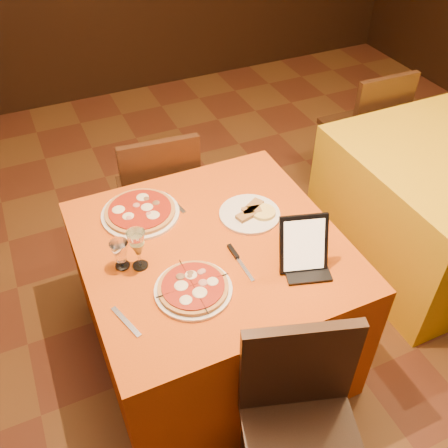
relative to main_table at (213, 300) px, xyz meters
name	(u,v)px	position (x,y,z in m)	size (l,w,h in m)	color
floor	(295,403)	(0.23, -0.46, -0.38)	(6.00, 7.00, 0.01)	#5E2D19
main_table	(213,300)	(0.00, 0.00, 0.00)	(1.10, 1.10, 0.75)	#C94E0C
side_table	(440,206)	(1.50, 0.10, 0.00)	(1.10, 1.10, 0.75)	#E4AD0E
chair_main_far	(157,192)	(0.00, 0.81, 0.08)	(0.42, 0.42, 0.91)	#301D0F
chair_side_far	(359,128)	(1.50, 0.92, 0.08)	(0.44, 0.44, 0.91)	black
pizza_near	(193,289)	(-0.17, -0.22, 0.39)	(0.31, 0.31, 0.03)	white
pizza_far	(140,212)	(-0.22, 0.31, 0.39)	(0.36, 0.36, 0.03)	white
cutlet_dish	(250,213)	(0.23, 0.10, 0.39)	(0.28, 0.28, 0.03)	white
wine_glass	(138,249)	(-0.32, 0.00, 0.47)	(0.08, 0.08, 0.19)	#C5C370
water_glass	(121,255)	(-0.39, 0.03, 0.44)	(0.07, 0.07, 0.13)	silver
tablet	(304,244)	(0.28, -0.27, 0.49)	(0.20, 0.02, 0.24)	black
knife	(242,265)	(0.06, -0.17, 0.38)	(0.19, 0.02, 0.01)	silver
fork_near	(126,322)	(-0.45, -0.26, 0.38)	(0.18, 0.02, 0.01)	#ADADB4
fork_far	(175,203)	(-0.05, 0.32, 0.38)	(0.18, 0.02, 0.01)	#A5A5AB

